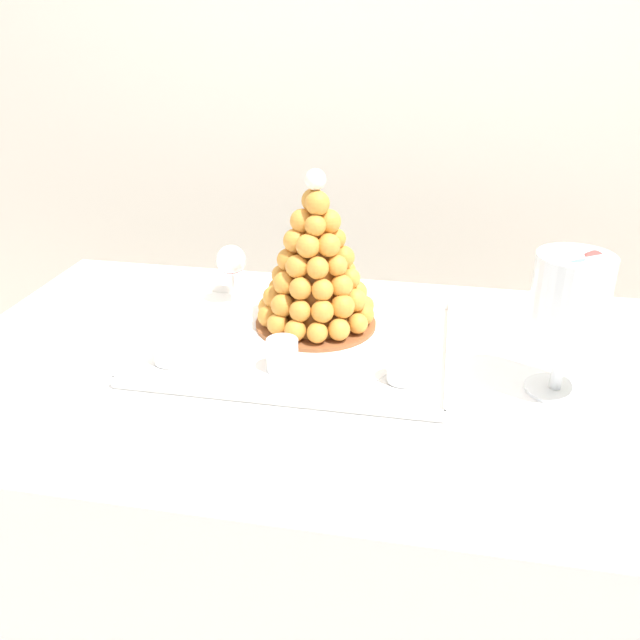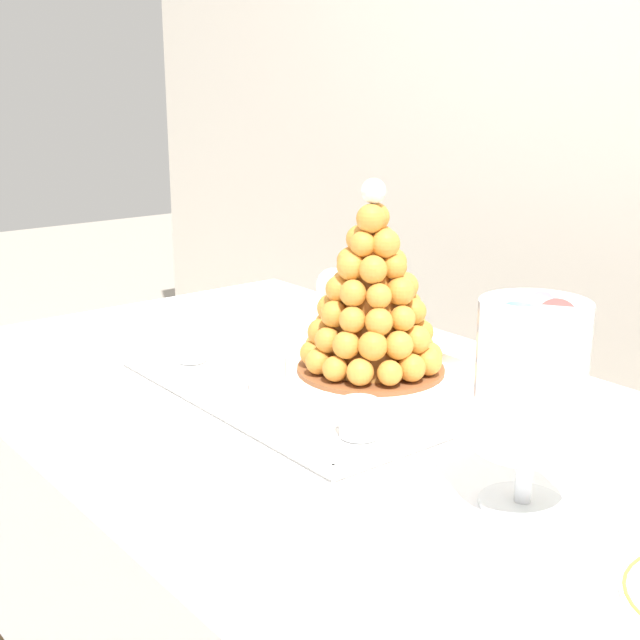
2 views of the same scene
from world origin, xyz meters
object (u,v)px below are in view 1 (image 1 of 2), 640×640
wine_glass (231,263)px  macaron_goblet (568,308)px  dessert_cup_mid_left (282,356)px  dessert_cup_centre (403,368)px  dessert_cup_left (168,349)px  serving_tray (300,344)px  croquembouche (315,268)px

wine_glass → macaron_goblet: bearing=-20.6°
dessert_cup_mid_left → dessert_cup_centre: bearing=0.6°
dessert_cup_left → dessert_cup_mid_left: same height
dessert_cup_centre → macaron_goblet: 0.29m
serving_tray → croquembouche: bearing=80.3°
croquembouche → wine_glass: bearing=157.8°
croquembouche → dessert_cup_left: size_ratio=5.45×
croquembouche → dessert_cup_mid_left: croquembouche is taller
croquembouche → macaron_goblet: croquembouche is taller
croquembouche → wine_glass: 0.22m
macaron_goblet → wine_glass: size_ratio=1.91×
dessert_cup_left → dessert_cup_centre: 0.43m
dessert_cup_centre → wine_glass: wine_glass is taller
croquembouche → wine_glass: croquembouche is taller
dessert_cup_mid_left → wine_glass: (-0.18, 0.28, 0.06)m
serving_tray → dessert_cup_left: 0.26m
serving_tray → wine_glass: size_ratio=4.19×
wine_glass → croquembouche: bearing=-22.2°
serving_tray → macaron_goblet: size_ratio=2.20×
croquembouche → wine_glass: (-0.20, 0.08, -0.03)m
dessert_cup_centre → serving_tray: bearing=152.6°
croquembouche → dessert_cup_left: 0.33m
dessert_cup_left → wine_glass: 0.30m
croquembouche → dessert_cup_left: (-0.24, -0.21, -0.10)m
dessert_cup_left → macaron_goblet: bearing=3.6°
dessert_cup_left → dessert_cup_centre: bearing=2.1°
croquembouche → dessert_cup_centre: (0.19, -0.19, -0.10)m
croquembouche → macaron_goblet: size_ratio=1.22×
dessert_cup_mid_left → macaron_goblet: 0.49m
serving_tray → croquembouche: croquembouche is taller
dessert_cup_left → dessert_cup_centre: (0.43, 0.02, -0.00)m
serving_tray → dessert_cup_centre: (0.21, -0.11, 0.03)m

